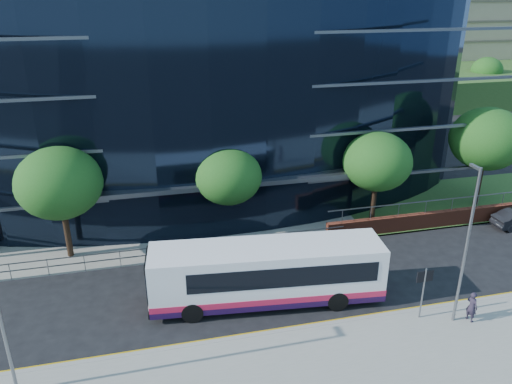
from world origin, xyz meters
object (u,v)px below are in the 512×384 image
object	(u,v)px
street_sign	(424,283)
tree_far_b	(228,176)
tree_far_c	(377,162)
tree_dist_e	(390,75)
pedestrian	(472,306)
streetlight_east	(467,243)
tree_far_a	(59,183)
tree_far_d	(487,139)
city_bus	(269,273)
tree_dist_f	(487,70)

from	to	relation	value
street_sign	tree_far_b	world-z (taller)	tree_far_b
street_sign	tree_far_c	distance (m)	11.14
tree_dist_e	pedestrian	xyz separation A→B (m)	(-17.23, -42.40, -3.58)
tree_dist_e	streetlight_east	distance (m)	45.85
tree_far_a	pedestrian	size ratio (longest dim) A/B	4.32
tree_far_c	tree_dist_e	bearing A→B (deg)	61.26
tree_far_c	tree_far_d	xyz separation A→B (m)	(9.00, 1.00, 0.65)
pedestrian	tree_far_b	bearing A→B (deg)	23.44
tree_far_a	tree_far_c	xyz separation A→B (m)	(20.00, 0.00, -0.33)
tree_far_c	city_bus	xyz separation A→B (m)	(-9.38, -7.31, -2.81)
street_sign	tree_far_d	world-z (taller)	tree_far_d
tree_far_d	city_bus	world-z (taller)	tree_far_d
street_sign	tree_far_a	size ratio (longest dim) A/B	0.40
tree_far_d	streetlight_east	xyz separation A→B (m)	(-10.00, -12.17, -0.75)
tree_dist_e	tree_dist_f	xyz separation A→B (m)	(16.00, 2.00, -0.33)
tree_dist_e	tree_far_c	bearing A→B (deg)	-118.74
street_sign	streetlight_east	xyz separation A→B (m)	(1.50, -0.59, 2.29)
tree_far_d	tree_dist_e	distance (m)	31.06
tree_far_c	tree_far_d	size ratio (longest dim) A/B	0.87
city_bus	tree_dist_e	bearing A→B (deg)	61.46
pedestrian	city_bus	bearing A→B (deg)	49.99
streetlight_east	tree_far_c	bearing A→B (deg)	84.89
tree_far_b	streetlight_east	bearing A→B (deg)	-52.37
tree_far_c	pedestrian	world-z (taller)	tree_far_c
tree_far_b	tree_far_a	bearing A→B (deg)	-177.14
street_sign	tree_far_d	size ratio (longest dim) A/B	0.38
tree_far_b	city_bus	size ratio (longest dim) A/B	0.50
tree_far_a	tree_far_b	bearing A→B (deg)	2.86
city_bus	tree_far_d	bearing A→B (deg)	30.35
tree_far_a	tree_far_c	size ratio (longest dim) A/B	1.07
tree_far_b	tree_far_d	xyz separation A→B (m)	(19.00, 0.50, 0.98)
tree_dist_e	pedestrian	world-z (taller)	tree_dist_e
street_sign	streetlight_east	size ratio (longest dim) A/B	0.35
tree_far_a	streetlight_east	distance (m)	22.05
tree_far_b	tree_dist_e	world-z (taller)	tree_dist_e
tree_far_a	tree_dist_f	size ratio (longest dim) A/B	1.15
tree_far_a	city_bus	world-z (taller)	tree_far_a
streetlight_east	pedestrian	world-z (taller)	streetlight_east
tree_far_a	tree_far_d	distance (m)	29.02
tree_far_a	streetlight_east	xyz separation A→B (m)	(19.00, -11.17, -0.42)
tree_far_a	tree_far_d	xyz separation A→B (m)	(29.00, 1.00, 0.33)
tree_far_d	tree_dist_f	xyz separation A→B (m)	(24.00, 32.00, -0.98)
city_bus	pedestrian	bearing A→B (deg)	-18.06
tree_dist_f	city_bus	distance (m)	58.55
tree_far_c	tree_dist_f	distance (m)	46.67
streetlight_east	city_bus	world-z (taller)	streetlight_east
street_sign	city_bus	bearing A→B (deg)	154.57
tree_far_b	streetlight_east	distance (m)	14.74
streetlight_east	city_bus	bearing A→B (deg)	155.28
tree_dist_e	city_bus	xyz separation A→B (m)	(-26.38, -38.31, -2.81)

